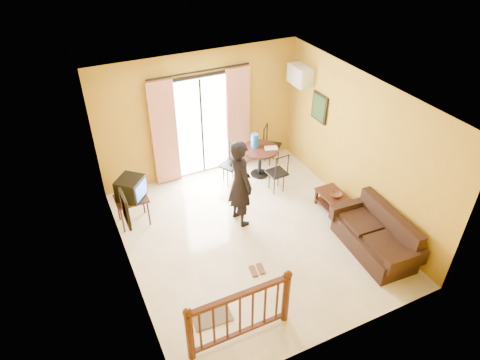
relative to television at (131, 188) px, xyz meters
name	(u,v)px	position (x,y,z in m)	size (l,w,h in m)	color
ground	(252,235)	(1.87, -1.34, -0.82)	(5.00, 5.00, 0.00)	beige
room_shell	(253,160)	(1.87, -1.34, 0.89)	(5.00, 5.00, 5.00)	white
balcony_door	(202,126)	(1.87, 1.09, 0.37)	(2.25, 0.14, 2.46)	black
tv_table	(131,201)	(-0.03, 0.00, -0.29)	(0.60, 0.50, 0.60)	black
television	(131,188)	(0.00, 0.00, 0.00)	(0.64, 0.64, 0.43)	black
picture_left	(125,209)	(-0.35, -1.54, 0.73)	(0.05, 0.42, 0.52)	black
dining_table	(260,154)	(2.96, 0.44, -0.27)	(0.83, 0.83, 0.69)	black
water_jug	(255,141)	(2.89, 0.56, 0.03)	(0.17, 0.17, 0.31)	blue
serving_tray	(271,148)	(3.19, 0.34, -0.12)	(0.28, 0.18, 0.02)	beige
dining_chairs	(259,178)	(2.90, 0.33, -0.82)	(1.78, 1.52, 0.95)	black
air_conditioner	(300,75)	(3.96, 0.61, 1.33)	(0.31, 0.60, 0.40)	white
botanical_print	(319,108)	(4.08, -0.04, 0.83)	(0.05, 0.50, 0.60)	black
coffee_table	(335,201)	(3.72, -1.39, -0.57)	(0.46, 0.84, 0.37)	black
bowl	(336,195)	(3.72, -1.40, -0.41)	(0.22, 0.22, 0.07)	brown
sofa	(376,237)	(3.72, -2.63, -0.52)	(0.88, 1.73, 0.80)	black
standing_person	(240,183)	(1.86, -0.83, 0.08)	(0.65, 0.43, 1.79)	black
stair_balustrade	(240,312)	(0.72, -3.24, -0.25)	(1.63, 0.13, 1.04)	#471E0F
doormat	(212,316)	(0.48, -2.72, -0.81)	(0.60, 0.40, 0.02)	#5C514A
sandals	(257,270)	(1.55, -2.18, -0.80)	(0.28, 0.26, 0.03)	brown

